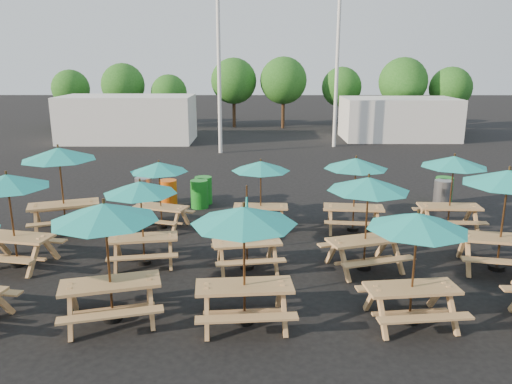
{
  "coord_description": "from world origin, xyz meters",
  "views": [
    {
      "loc": [
        0.07,
        -12.94,
        4.94
      ],
      "look_at": [
        0.0,
        1.5,
        1.1
      ],
      "focal_mm": 35.0,
      "sensor_mm": 36.0,
      "label": 1
    }
  ],
  "objects_px": {
    "picnic_unit_3": "(105,220)",
    "waste_bin_0": "(144,191)",
    "waste_bin_1": "(168,194)",
    "picnic_unit_14": "(454,166)",
    "picnic_unit_13": "(508,184)",
    "picnic_unit_10": "(368,190)",
    "picnic_unit_2": "(59,159)",
    "picnic_unit_9": "(417,228)",
    "waste_bin_5": "(444,191)",
    "picnic_unit_5": "(159,171)",
    "waste_bin_4": "(442,194)",
    "picnic_unit_4": "(140,193)",
    "picnic_unit_8": "(261,170)",
    "waste_bin_3": "(199,194)",
    "picnic_unit_11": "(356,168)",
    "picnic_unit_7": "(247,235)",
    "picnic_unit_6": "(244,223)",
    "picnic_unit_1": "(8,187)"
  },
  "relations": [
    {
      "from": "picnic_unit_9",
      "to": "waste_bin_4",
      "type": "bearing_deg",
      "value": 59.98
    },
    {
      "from": "picnic_unit_2",
      "to": "picnic_unit_9",
      "type": "distance_m",
      "value": 10.17
    },
    {
      "from": "picnic_unit_5",
      "to": "waste_bin_5",
      "type": "height_order",
      "value": "picnic_unit_5"
    },
    {
      "from": "picnic_unit_10",
      "to": "picnic_unit_8",
      "type": "bearing_deg",
      "value": 111.83
    },
    {
      "from": "picnic_unit_3",
      "to": "picnic_unit_8",
      "type": "bearing_deg",
      "value": 47.16
    },
    {
      "from": "picnic_unit_11",
      "to": "picnic_unit_14",
      "type": "height_order",
      "value": "picnic_unit_14"
    },
    {
      "from": "picnic_unit_5",
      "to": "waste_bin_1",
      "type": "distance_m",
      "value": 2.52
    },
    {
      "from": "picnic_unit_1",
      "to": "picnic_unit_5",
      "type": "distance_m",
      "value": 4.2
    },
    {
      "from": "picnic_unit_10",
      "to": "waste_bin_1",
      "type": "xyz_separation_m",
      "value": [
        -5.67,
        5.2,
        -1.51
      ]
    },
    {
      "from": "picnic_unit_4",
      "to": "picnic_unit_10",
      "type": "distance_m",
      "value": 5.43
    },
    {
      "from": "picnic_unit_14",
      "to": "waste_bin_0",
      "type": "height_order",
      "value": "picnic_unit_14"
    },
    {
      "from": "picnic_unit_2",
      "to": "picnic_unit_10",
      "type": "xyz_separation_m",
      "value": [
        8.31,
        -2.75,
        -0.19
      ]
    },
    {
      "from": "picnic_unit_5",
      "to": "waste_bin_4",
      "type": "bearing_deg",
      "value": 31.1
    },
    {
      "from": "picnic_unit_7",
      "to": "picnic_unit_13",
      "type": "relative_size",
      "value": 0.84
    },
    {
      "from": "picnic_unit_11",
      "to": "picnic_unit_7",
      "type": "bearing_deg",
      "value": -131.86
    },
    {
      "from": "picnic_unit_10",
      "to": "waste_bin_0",
      "type": "distance_m",
      "value": 8.77
    },
    {
      "from": "waste_bin_0",
      "to": "waste_bin_5",
      "type": "distance_m",
      "value": 10.54
    },
    {
      "from": "picnic_unit_11",
      "to": "picnic_unit_3",
      "type": "bearing_deg",
      "value": -131.02
    },
    {
      "from": "picnic_unit_7",
      "to": "picnic_unit_13",
      "type": "bearing_deg",
      "value": -10.13
    },
    {
      "from": "picnic_unit_4",
      "to": "picnic_unit_13",
      "type": "height_order",
      "value": "picnic_unit_13"
    },
    {
      "from": "picnic_unit_14",
      "to": "picnic_unit_13",
      "type": "bearing_deg",
      "value": -84.65
    },
    {
      "from": "picnic_unit_3",
      "to": "waste_bin_0",
      "type": "distance_m",
      "value": 8.33
    },
    {
      "from": "picnic_unit_3",
      "to": "picnic_unit_10",
      "type": "relative_size",
      "value": 1.02
    },
    {
      "from": "picnic_unit_7",
      "to": "waste_bin_3",
      "type": "relative_size",
      "value": 2.18
    },
    {
      "from": "picnic_unit_3",
      "to": "picnic_unit_6",
      "type": "height_order",
      "value": "picnic_unit_3"
    },
    {
      "from": "waste_bin_0",
      "to": "picnic_unit_3",
      "type": "bearing_deg",
      "value": -81.83
    },
    {
      "from": "picnic_unit_9",
      "to": "picnic_unit_8",
      "type": "bearing_deg",
      "value": 110.44
    },
    {
      "from": "picnic_unit_7",
      "to": "waste_bin_0",
      "type": "xyz_separation_m",
      "value": [
        -3.74,
        5.58,
        -0.38
      ]
    },
    {
      "from": "waste_bin_3",
      "to": "picnic_unit_11",
      "type": "bearing_deg",
      "value": -25.97
    },
    {
      "from": "picnic_unit_14",
      "to": "waste_bin_3",
      "type": "bearing_deg",
      "value": 165.97
    },
    {
      "from": "picnic_unit_1",
      "to": "picnic_unit_14",
      "type": "height_order",
      "value": "picnic_unit_1"
    },
    {
      "from": "picnic_unit_10",
      "to": "picnic_unit_9",
      "type": "bearing_deg",
      "value": -99.37
    },
    {
      "from": "picnic_unit_5",
      "to": "picnic_unit_7",
      "type": "height_order",
      "value": "picnic_unit_7"
    },
    {
      "from": "picnic_unit_2",
      "to": "picnic_unit_11",
      "type": "bearing_deg",
      "value": -18.77
    },
    {
      "from": "picnic_unit_8",
      "to": "waste_bin_1",
      "type": "height_order",
      "value": "picnic_unit_8"
    },
    {
      "from": "picnic_unit_10",
      "to": "picnic_unit_13",
      "type": "bearing_deg",
      "value": -17.89
    },
    {
      "from": "picnic_unit_3",
      "to": "picnic_unit_7",
      "type": "height_order",
      "value": "picnic_unit_3"
    },
    {
      "from": "waste_bin_3",
      "to": "waste_bin_4",
      "type": "bearing_deg",
      "value": 0.19
    },
    {
      "from": "picnic_unit_2",
      "to": "picnic_unit_4",
      "type": "relative_size",
      "value": 1.27
    },
    {
      "from": "picnic_unit_3",
      "to": "waste_bin_5",
      "type": "relative_size",
      "value": 2.57
    },
    {
      "from": "waste_bin_4",
      "to": "picnic_unit_9",
      "type": "bearing_deg",
      "value": -113.5
    },
    {
      "from": "waste_bin_0",
      "to": "waste_bin_1",
      "type": "bearing_deg",
      "value": -22.85
    },
    {
      "from": "picnic_unit_13",
      "to": "waste_bin_1",
      "type": "distance_m",
      "value": 10.45
    },
    {
      "from": "picnic_unit_9",
      "to": "picnic_unit_13",
      "type": "relative_size",
      "value": 0.9
    },
    {
      "from": "picnic_unit_2",
      "to": "picnic_unit_13",
      "type": "xyz_separation_m",
      "value": [
        11.54,
        -2.78,
        -0.03
      ]
    },
    {
      "from": "picnic_unit_4",
      "to": "waste_bin_1",
      "type": "height_order",
      "value": "picnic_unit_4"
    },
    {
      "from": "picnic_unit_14",
      "to": "waste_bin_4",
      "type": "bearing_deg",
      "value": 77.12
    },
    {
      "from": "picnic_unit_8",
      "to": "waste_bin_3",
      "type": "xyz_separation_m",
      "value": [
        -2.09,
        2.12,
        -1.3
      ]
    },
    {
      "from": "picnic_unit_11",
      "to": "waste_bin_5",
      "type": "relative_size",
      "value": 2.31
    },
    {
      "from": "picnic_unit_14",
      "to": "waste_bin_5",
      "type": "height_order",
      "value": "picnic_unit_14"
    }
  ]
}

